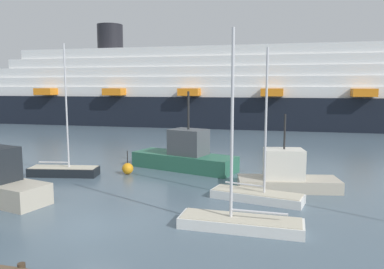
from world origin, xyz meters
TOP-DOWN VIEW (x-y plane):
  - ground_plane at (0.00, 0.00)m, footprint 600.00×600.00m
  - sailboat_0 at (-6.75, 7.93)m, footprint 4.79×2.21m
  - sailboat_2 at (6.43, 5.56)m, footprint 5.02×2.35m
  - sailboat_3 at (6.08, 1.31)m, footprint 5.27×1.53m
  - fishing_boat_0 at (7.89, 8.10)m, footprint 6.07×3.11m
  - fishing_boat_2 at (0.68, 11.99)m, footprint 8.16×4.59m
  - channel_buoy_0 at (-2.75, 9.46)m, footprint 0.78×0.78m
  - channel_buoy_1 at (7.99, 11.05)m, footprint 0.65×0.65m
  - cruise_ship at (-6.11, 43.56)m, footprint 82.10×14.22m

SIDE VIEW (x-z plane):
  - ground_plane at x=0.00m, z-range 0.00..0.00m
  - channel_buoy_1 at x=7.99m, z-range -0.32..0.98m
  - sailboat_2 at x=6.43m, z-range -3.63..4.35m
  - sailboat_3 at x=6.08m, z-range -3.81..4.57m
  - channel_buoy_0 at x=-2.75m, z-range -0.43..1.22m
  - sailboat_0 at x=-6.75m, z-range -3.98..4.82m
  - fishing_boat_0 at x=7.89m, z-range -1.36..3.08m
  - fishing_boat_2 at x=0.68m, z-range -1.85..3.83m
  - cruise_ship at x=-6.11m, z-range -2.84..13.12m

